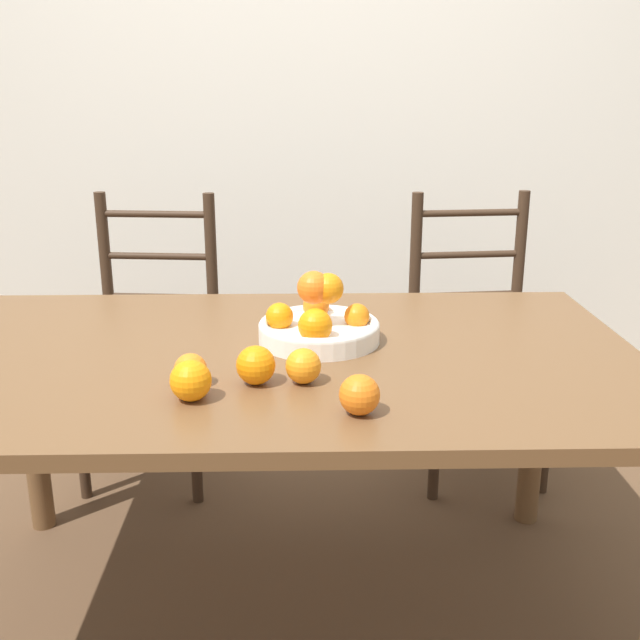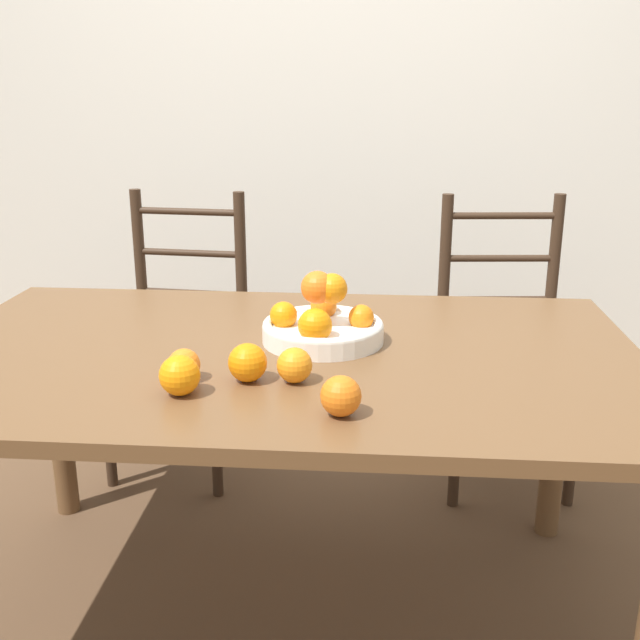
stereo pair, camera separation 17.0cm
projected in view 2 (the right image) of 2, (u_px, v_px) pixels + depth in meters
name	position (u px, v px, depth m)	size (l,w,h in m)	color
ground_plane	(285.00, 609.00, 1.97)	(12.00, 12.00, 0.00)	brown
wall_back	(328.00, 91.00, 3.05)	(8.00, 0.06, 2.60)	silver
dining_table	(281.00, 383.00, 1.78)	(1.68, 1.02, 0.73)	brown
fruit_bowl	(322.00, 323.00, 1.79)	(0.29, 0.29, 0.18)	white
orange_loose_0	(341.00, 396.00, 1.39)	(0.08, 0.08, 0.08)	orange
orange_loose_1	(248.00, 363.00, 1.56)	(0.08, 0.08, 0.08)	orange
orange_loose_2	(184.00, 365.00, 1.56)	(0.07, 0.07, 0.07)	orange
orange_loose_3	(180.00, 375.00, 1.49)	(0.08, 0.08, 0.08)	orange
orange_loose_4	(295.00, 365.00, 1.55)	(0.07, 0.07, 0.07)	orange
chair_left	(180.00, 342.00, 2.63)	(0.46, 0.44, 0.97)	#382619
chair_right	(503.00, 350.00, 2.55)	(0.45, 0.44, 0.97)	#382619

